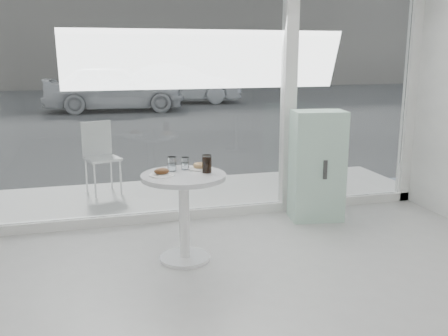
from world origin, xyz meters
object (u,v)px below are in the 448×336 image
object	(u,v)px
water_tumbler_a	(172,165)
car_silver	(179,84)
plate_fritter	(162,173)
patio_chair	(100,153)
main_table	(184,199)
mint_cabinet	(317,166)
cola_glass	(207,164)
car_white	(115,88)
water_tumbler_b	(185,164)
plate_donut	(200,167)

from	to	relation	value
water_tumbler_a	car_silver	bearing A→B (deg)	79.26
plate_fritter	patio_chair	bearing A→B (deg)	100.94
main_table	mint_cabinet	world-z (taller)	mint_cabinet
water_tumbler_a	cola_glass	world-z (taller)	cola_glass
car_white	water_tumbler_b	world-z (taller)	car_white
car_silver	water_tumbler_a	distance (m)	13.97
main_table	patio_chair	world-z (taller)	patio_chair
main_table	water_tumbler_b	bearing A→B (deg)	73.95
plate_fritter	water_tumbler_a	world-z (taller)	water_tumbler_a
car_silver	car_white	bearing A→B (deg)	134.98
main_table	plate_fritter	distance (m)	0.30
patio_chair	car_white	world-z (taller)	car_white
water_tumbler_a	cola_glass	distance (m)	0.31
patio_chair	plate_donut	size ratio (longest dim) A/B	4.10
mint_cabinet	water_tumbler_a	size ratio (longest dim) A/B	9.41
patio_chair	water_tumbler_b	world-z (taller)	patio_chair
main_table	car_silver	world-z (taller)	car_silver
patio_chair	plate_fritter	distance (m)	2.33
mint_cabinet	plate_fritter	size ratio (longest dim) A/B	5.59
car_silver	water_tumbler_a	world-z (taller)	car_silver
cola_glass	car_silver	bearing A→B (deg)	80.48
car_silver	plate_donut	distance (m)	13.92
car_silver	water_tumbler_b	bearing A→B (deg)	175.31
patio_chair	cola_glass	world-z (taller)	patio_chair
plate_fritter	cola_glass	distance (m)	0.39
water_tumbler_a	patio_chair	bearing A→B (deg)	104.45
mint_cabinet	plate_fritter	bearing A→B (deg)	-148.73
patio_chair	car_silver	xyz separation A→B (m)	(3.15, 11.60, 0.15)
car_white	plate_donut	world-z (taller)	car_white
patio_chair	cola_glass	bearing A→B (deg)	-87.34
plate_donut	mint_cabinet	bearing A→B (deg)	21.94
water_tumbler_b	cola_glass	size ratio (longest dim) A/B	0.71
main_table	plate_donut	size ratio (longest dim) A/B	3.56
plate_fritter	water_tumbler_b	bearing A→B (deg)	37.81
main_table	plate_donut	distance (m)	0.34
main_table	car_white	size ratio (longest dim) A/B	0.18
mint_cabinet	plate_donut	size ratio (longest dim) A/B	5.46
plate_fritter	main_table	bearing A→B (deg)	1.40
patio_chair	plate_donut	bearing A→B (deg)	-86.65
car_white	plate_fritter	distance (m)	11.92
water_tumbler_a	water_tumbler_b	xyz separation A→B (m)	(0.12, 0.03, -0.01)
patio_chair	car_silver	distance (m)	12.02
main_table	water_tumbler_a	size ratio (longest dim) A/B	6.14
plate_donut	cola_glass	bearing A→B (deg)	-80.33
mint_cabinet	water_tumbler_b	bearing A→B (deg)	-151.48
patio_chair	car_white	bearing A→B (deg)	68.10
mint_cabinet	car_silver	distance (m)	13.18
water_tumbler_a	mint_cabinet	bearing A→B (deg)	19.10
plate_fritter	plate_donut	bearing A→B (deg)	23.34
plate_fritter	cola_glass	world-z (taller)	cola_glass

